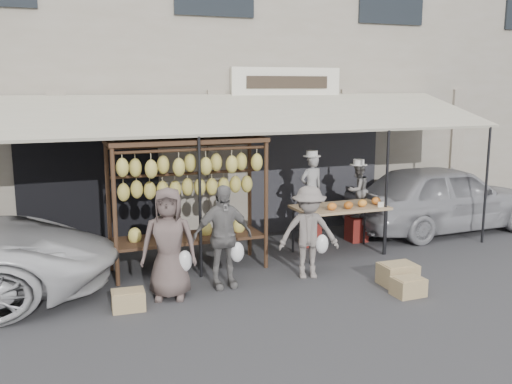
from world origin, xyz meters
The scene contains 16 objects.
ground_plane centered at (0.00, 0.00, 0.00)m, with size 90.00×90.00×0.00m, color #2D2D30.
shophouse centered at (0.00, 6.50, 3.65)m, with size 24.00×6.15×7.30m.
awning centered at (0.01, 2.28, 2.57)m, with size 10.00×2.35×2.92m.
banana_rack centered at (-1.08, 1.56, 1.57)m, with size 2.60×0.90×2.24m.
produce_table centered at (1.76, 1.49, 0.87)m, with size 1.70×0.90×1.04m.
vendor_left centered at (1.50, 2.20, 1.13)m, with size 0.48×0.32×1.32m, color #9D9D9D.
vendor_right centered at (2.51, 2.15, 1.04)m, with size 0.52×0.41×1.08m, color slate.
customer_left centered at (-1.68, 0.43, 0.83)m, with size 0.81×0.52×1.65m, color brown.
customer_mid centered at (-0.81, 0.58, 0.80)m, with size 0.94×0.39×1.61m, color slate.
customer_right centered at (0.63, 0.51, 0.75)m, with size 0.97×0.56×1.51m, color slate.
stool_left centered at (1.50, 2.20, 0.23)m, with size 0.33×0.33×0.47m, color maroon.
stool_right centered at (2.51, 2.15, 0.25)m, with size 0.36×0.36×0.50m, color maroon.
crate_near_a centered at (1.65, -0.77, 0.14)m, with size 0.45×0.34×0.27m, color tan.
crate_near_b centered at (1.79, -0.31, 0.17)m, with size 0.55×0.42×0.33m, color tan.
crate_far centered at (-2.33, 0.18, 0.14)m, with size 0.45×0.34×0.27m, color tan.
sedan centered at (4.67, 2.23, 0.73)m, with size 1.73×4.30×1.47m, color #9E9EA3.
Camera 1 is at (-3.37, -7.49, 3.08)m, focal length 40.00 mm.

